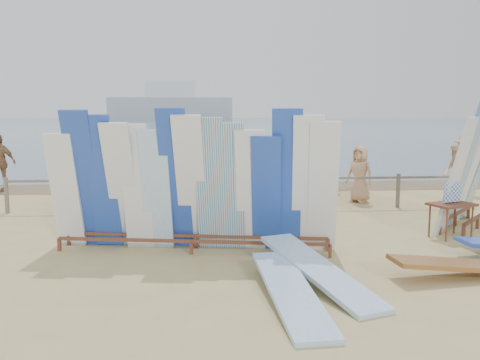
{
  "coord_description": "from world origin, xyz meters",
  "views": [
    {
      "loc": [
        -1.18,
        -9.85,
        2.48
      ],
      "look_at": [
        -0.33,
        1.13,
        1.03
      ],
      "focal_mm": 38.0,
      "sensor_mm": 36.0,
      "label": 1
    }
  ],
  "objects": [
    {
      "name": "ground",
      "position": [
        0.0,
        0.0,
        0.0
      ],
      "size": [
        160.0,
        160.0,
        0.0
      ],
      "primitive_type": "plane",
      "color": "tan",
      "rests_on": "ground"
    },
    {
      "name": "ocean",
      "position": [
        0.0,
        128.0,
        0.0
      ],
      "size": [
        320.0,
        240.0,
        0.02
      ],
      "primitive_type": "cube",
      "color": "slate",
      "rests_on": "ground"
    },
    {
      "name": "wet_sand_strip",
      "position": [
        0.0,
        7.2,
        0.0
      ],
      "size": [
        40.0,
        2.6,
        0.01
      ],
      "primitive_type": "cube",
      "color": "brown",
      "rests_on": "ground"
    },
    {
      "name": "distant_ship",
      "position": [
        -12.0,
        180.0,
        5.31
      ],
      "size": [
        45.0,
        8.0,
        14.0
      ],
      "color": "#999EA3",
      "rests_on": "ocean"
    },
    {
      "name": "fence",
      "position": [
        0.0,
        3.0,
        0.63
      ],
      "size": [
        12.08,
        0.08,
        0.9
      ],
      "color": "#736857",
      "rests_on": "ground"
    },
    {
      "name": "main_surfboard_rack",
      "position": [
        -1.32,
        -0.87,
        1.16
      ],
      "size": [
        5.21,
        1.52,
        2.58
      ],
      "rotation": [
        0.0,
        0.0,
        -0.17
      ],
      "color": "brown",
      "rests_on": "ground"
    },
    {
      "name": "side_surfboard_rack",
      "position": [
        4.6,
        0.61,
        1.31
      ],
      "size": [
        2.27,
        2.35,
        2.88
      ],
      "rotation": [
        0.0,
        0.0,
        0.81
      ],
      "color": "brown",
      "rests_on": "ground"
    },
    {
      "name": "vendor_table",
      "position": [
        3.8,
        -0.25,
        0.37
      ],
      "size": [
        0.99,
        0.85,
        1.12
      ],
      "rotation": [
        0.0,
        0.0,
        0.36
      ],
      "color": "brown",
      "rests_on": "ground"
    },
    {
      "name": "flat_board_b",
      "position": [
        -0.02,
        -3.46,
        0.0
      ],
      "size": [
        0.73,
        2.73,
        0.3
      ],
      "primitive_type": "cube",
      "rotation": [
        0.09,
        0.0,
        0.07
      ],
      "color": "#93C0EC",
      "rests_on": "ground"
    },
    {
      "name": "flat_board_c",
      "position": [
        3.0,
        -2.66,
        0.0
      ],
      "size": [
        2.73,
        0.78,
        0.35
      ],
      "primitive_type": "cube",
      "rotation": [
        0.1,
        0.0,
        1.65
      ],
      "color": "#996029",
      "rests_on": "ground"
    },
    {
      "name": "flat_board_a",
      "position": [
        0.51,
        -2.82,
        0.0
      ],
      "size": [
        1.42,
        2.72,
        0.44
      ],
      "primitive_type": "cube",
      "rotation": [
        0.14,
        0.0,
        0.34
      ],
      "color": "#93C0EC",
      "rests_on": "ground"
    },
    {
      "name": "beach_chair_left",
      "position": [
        1.35,
        3.93,
        0.26
      ],
      "size": [
        0.71,
        0.72,
        0.89
      ],
      "rotation": [
        0.0,
        0.0,
        -0.3
      ],
      "color": "red",
      "rests_on": "ground"
    },
    {
      "name": "beach_chair_right",
      "position": [
        0.78,
        3.71,
        0.27
      ],
      "size": [
        0.76,
        0.77,
        0.93
      ],
      "rotation": [
        0.0,
        0.0,
        0.35
      ],
      "color": "red",
      "rests_on": "ground"
    },
    {
      "name": "stroller",
      "position": [
        1.2,
        4.08,
        0.4
      ],
      "size": [
        0.67,
        0.83,
        0.99
      ],
      "rotation": [
        0.0,
        0.0,
        -0.27
      ],
      "color": "red",
      "rests_on": "ground"
    },
    {
      "name": "beachgoer_4",
      "position": [
        1.06,
        4.48,
        0.9
      ],
      "size": [
        0.87,
        1.15,
        1.81
      ],
      "primitive_type": "imported",
      "rotation": [
        0.0,
        0.0,
        4.26
      ],
      "color": "#8C6042",
      "rests_on": "ground"
    },
    {
      "name": "beachgoer_9",
      "position": [
        6.95,
        5.15,
        0.92
      ],
      "size": [
        1.2,
        1.17,
        1.84
      ],
      "primitive_type": "imported",
      "rotation": [
        0.0,
        0.0,
        0.75
      ],
      "color": "tan",
      "rests_on": "ground"
    },
    {
      "name": "beachgoer_7",
      "position": [
        2.92,
        6.21,
        0.86
      ],
      "size": [
        0.68,
        0.47,
        1.71
      ],
      "primitive_type": "imported",
      "rotation": [
        0.0,
        0.0,
        3.36
      ],
      "color": "#8C6042",
      "rests_on": "ground"
    },
    {
      "name": "beachgoer_5",
      "position": [
        2.6,
        5.31,
        0.89
      ],
      "size": [
        1.62,
        1.47,
        1.79
      ],
      "primitive_type": "imported",
      "rotation": [
        0.0,
        0.0,
        3.83
      ],
      "color": "beige",
      "rests_on": "ground"
    },
    {
      "name": "beachgoer_0",
      "position": [
        -3.67,
        4.5,
        0.94
      ],
      "size": [
        0.59,
        0.99,
        1.89
      ],
      "primitive_type": "imported",
      "rotation": [
        0.0,
        0.0,
        1.4
      ],
      "color": "tan",
      "rests_on": "ground"
    },
    {
      "name": "beachgoer_8",
      "position": [
        5.87,
        3.6,
        0.81
      ],
      "size": [
        0.44,
        0.82,
        1.63
      ],
      "primitive_type": "imported",
      "rotation": [
        0.0,
        0.0,
        4.79
      ],
      "color": "beige",
      "rests_on": "ground"
    },
    {
      "name": "beachgoer_1",
      "position": [
        -3.36,
        6.09,
        0.92
      ],
      "size": [
        0.6,
        0.76,
        1.84
      ],
      "primitive_type": "imported",
      "rotation": [
        0.0,
        0.0,
        5.1
      ],
      "color": "#8C6042",
      "rests_on": "ground"
    },
    {
      "name": "beachgoer_6",
      "position": [
        3.24,
        3.88,
        0.79
      ],
      "size": [
        0.8,
        0.82,
        1.58
      ],
      "primitive_type": "imported",
      "rotation": [
        0.0,
        0.0,
        5.47
      ],
      "color": "tan",
      "rests_on": "ground"
    },
    {
      "name": "beachgoer_3",
      "position": [
        -2.39,
        4.9,
        0.85
      ],
      "size": [
        1.12,
        0.51,
        1.7
      ],
      "primitive_type": "imported",
      "rotation": [
        0.0,
        0.0,
        3.09
      ],
      "color": "tan",
      "rests_on": "ground"
    },
    {
      "name": "beachgoer_11",
      "position": [
        -4.6,
        6.12,
        0.92
      ],
      "size": [
        1.59,
        1.62,
        1.85
      ],
      "primitive_type": "imported",
      "rotation": [
        0.0,
        0.0,
        0.81
      ],
      "color": "beige",
      "rests_on": "ground"
    },
    {
      "name": "beachgoer_2",
      "position": [
        -2.56,
        3.6,
        0.85
      ],
      "size": [
        0.87,
        0.85,
        1.69
      ],
      "primitive_type": "imported",
      "rotation": [
        0.0,
        0.0,
        2.39
      ],
      "color": "beige",
      "rests_on": "ground"
    }
  ]
}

